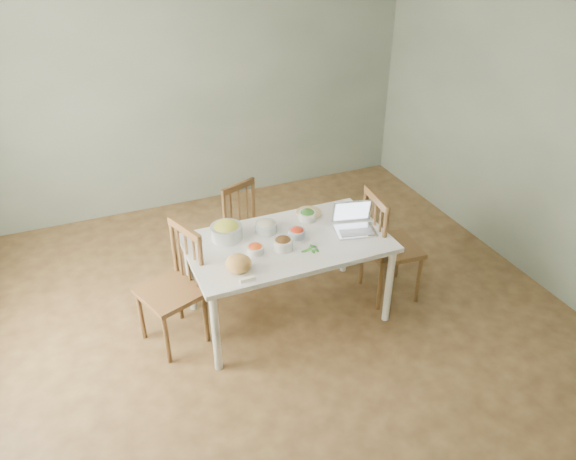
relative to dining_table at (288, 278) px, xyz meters
name	(u,v)px	position (x,y,z in m)	size (l,w,h in m)	color
floor	(277,329)	(-0.16, -0.15, -0.38)	(5.00, 5.00, 0.00)	#442F1B
wall_back	(189,88)	(-0.16, 2.35, 0.97)	(5.00, 0.00, 2.70)	gray
wall_right	(545,134)	(2.34, -0.15, 0.97)	(0.00, 5.00, 2.70)	gray
dining_table	(288,278)	(0.00, 0.00, 0.00)	(1.60, 0.90, 0.75)	white
chair_far	(252,234)	(-0.08, 0.67, 0.08)	(0.40, 0.38, 0.90)	#543517
chair_left	(169,290)	(-0.97, 0.06, 0.13)	(0.44, 0.42, 1.00)	#543517
chair_right	(392,245)	(0.96, -0.07, 0.14)	(0.46, 0.43, 1.03)	#543517
bread_boule	(239,264)	(-0.49, -0.24, 0.44)	(0.19, 0.19, 0.13)	#BA8547
butter_stick	(247,279)	(-0.47, -0.38, 0.39)	(0.11, 0.03, 0.03)	white
bowl_squash	(226,230)	(-0.44, 0.23, 0.45)	(0.26, 0.26, 0.15)	yellow
bowl_carrot	(255,249)	(-0.30, -0.06, 0.41)	(0.14, 0.14, 0.08)	#F85D2C
bowl_onion	(266,226)	(-0.11, 0.20, 0.42)	(0.18, 0.18, 0.10)	beige
bowl_mushroom	(283,243)	(-0.08, -0.09, 0.43)	(0.16, 0.16, 0.10)	#3F2511
bowl_redpep	(297,232)	(0.09, 0.03, 0.42)	(0.14, 0.14, 0.08)	red
bowl_broccoli	(307,215)	(0.28, 0.25, 0.42)	(0.15, 0.15, 0.09)	#0D4310
flatbread	(309,213)	(0.33, 0.33, 0.39)	(0.22, 0.22, 0.02)	beige
basil_bunch	(309,249)	(0.10, -0.19, 0.38)	(0.17, 0.17, 0.02)	#1F5817
laptop	(356,220)	(0.56, -0.09, 0.49)	(0.32, 0.28, 0.22)	silver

